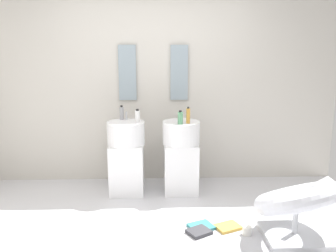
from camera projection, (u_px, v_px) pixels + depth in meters
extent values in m
cube|color=silver|center=(154.00, 242.00, 3.24)|extent=(4.80, 3.60, 0.04)
cube|color=beige|center=(153.00, 82.00, 4.58)|extent=(4.80, 0.10, 2.60)
cube|color=white|center=(127.00, 168.00, 4.27)|extent=(0.40, 0.40, 0.61)
cylinder|color=white|center=(126.00, 133.00, 4.18)|extent=(0.44, 0.44, 0.27)
cylinder|color=#B7BABF|center=(126.00, 116.00, 4.26)|extent=(0.02, 0.02, 0.10)
cube|color=white|center=(181.00, 168.00, 4.30)|extent=(0.40, 0.40, 0.61)
cylinder|color=white|center=(181.00, 133.00, 4.20)|extent=(0.44, 0.44, 0.27)
cylinder|color=#B7BABF|center=(181.00, 115.00, 4.28)|extent=(0.02, 0.02, 0.10)
cube|color=#8C9EA8|center=(127.00, 73.00, 4.47)|extent=(0.22, 0.03, 0.69)
cube|color=#8C9EA8|center=(179.00, 73.00, 4.49)|extent=(0.22, 0.03, 0.69)
cube|color=#B7BABF|center=(294.00, 236.00, 3.25)|extent=(0.56, 0.50, 0.06)
cylinder|color=#B7BABF|center=(295.00, 219.00, 3.21)|extent=(0.05, 0.05, 0.34)
torus|color=silver|center=(297.00, 198.00, 3.17)|extent=(1.07, 1.07, 0.49)
cube|color=#B2B2B7|center=(224.00, 238.00, 3.26)|extent=(0.96, 0.79, 0.01)
cube|color=#38383D|center=(199.00, 232.00, 3.33)|extent=(0.26, 0.25, 0.03)
cube|color=gold|center=(228.00, 227.00, 3.43)|extent=(0.28, 0.25, 0.03)
cube|color=teal|center=(201.00, 227.00, 3.43)|extent=(0.28, 0.26, 0.03)
cylinder|color=white|center=(247.00, 230.00, 3.30)|extent=(0.09, 0.09, 0.08)
cylinder|color=#99999E|center=(122.00, 113.00, 4.28)|extent=(0.05, 0.05, 0.15)
cylinder|color=black|center=(121.00, 106.00, 4.26)|extent=(0.03, 0.03, 0.02)
cylinder|color=#C68C38|center=(188.00, 116.00, 4.05)|extent=(0.05, 0.05, 0.17)
cylinder|color=black|center=(188.00, 108.00, 4.03)|extent=(0.02, 0.02, 0.02)
cylinder|color=white|center=(137.00, 117.00, 4.11)|extent=(0.06, 0.06, 0.14)
cylinder|color=black|center=(137.00, 110.00, 4.09)|extent=(0.03, 0.03, 0.02)
cylinder|color=#59996B|center=(180.00, 118.00, 4.02)|extent=(0.06, 0.06, 0.14)
cylinder|color=black|center=(180.00, 111.00, 4.00)|extent=(0.03, 0.03, 0.02)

